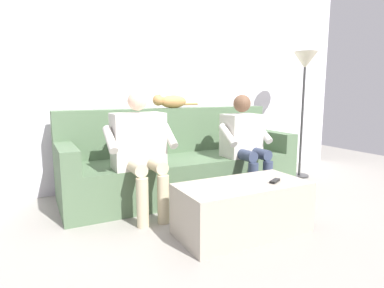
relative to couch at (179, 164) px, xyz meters
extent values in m
plane|color=gray|center=(0.00, 0.76, -0.32)|extent=(8.00, 8.00, 0.00)
cube|color=silver|center=(0.00, -0.52, 1.06)|extent=(5.46, 0.06, 2.76)
cube|color=#516B4C|center=(0.00, 0.16, -0.11)|extent=(2.16, 0.63, 0.41)
cube|color=#516B4C|center=(0.00, -0.25, 0.14)|extent=(2.48, 0.20, 0.91)
cube|color=#516B4C|center=(-1.16, 0.16, 0.00)|extent=(0.16, 0.63, 0.62)
cube|color=#516B4C|center=(1.16, 0.16, 0.00)|extent=(0.16, 0.63, 0.62)
cube|color=#A89E8E|center=(0.00, 1.16, -0.12)|extent=(1.02, 0.50, 0.40)
cube|color=beige|center=(-0.57, 0.34, 0.32)|extent=(0.37, 0.28, 0.45)
sphere|color=brown|center=(-0.57, 0.34, 0.65)|extent=(0.18, 0.18, 0.18)
cylinder|color=#333D56|center=(-0.66, 0.50, 0.15)|extent=(0.11, 0.34, 0.11)
cylinder|color=#333D56|center=(-0.48, 0.50, 0.15)|extent=(0.11, 0.34, 0.11)
cylinder|color=#333D56|center=(-0.66, 0.67, -0.11)|extent=(0.10, 0.10, 0.41)
cylinder|color=#333D56|center=(-0.48, 0.67, -0.11)|extent=(0.10, 0.10, 0.41)
cylinder|color=beige|center=(-0.79, 0.42, 0.34)|extent=(0.08, 0.27, 0.22)
cylinder|color=beige|center=(-0.34, 0.42, 0.34)|extent=(0.08, 0.27, 0.22)
cube|color=beige|center=(0.57, 0.35, 0.34)|extent=(0.46, 0.26, 0.50)
sphere|color=beige|center=(0.57, 0.35, 0.70)|extent=(0.17, 0.17, 0.17)
cylinder|color=#C6B793|center=(0.48, 0.53, 0.15)|extent=(0.11, 0.36, 0.11)
cylinder|color=#C6B793|center=(0.66, 0.53, 0.15)|extent=(0.11, 0.36, 0.11)
cylinder|color=#C6B793|center=(0.48, 0.71, -0.11)|extent=(0.10, 0.10, 0.41)
cylinder|color=#C6B793|center=(0.66, 0.71, -0.11)|extent=(0.10, 0.10, 0.41)
cylinder|color=beige|center=(0.30, 0.43, 0.38)|extent=(0.08, 0.27, 0.22)
cylinder|color=beige|center=(0.83, 0.43, 0.38)|extent=(0.08, 0.27, 0.22)
ellipsoid|color=#B7844C|center=(-0.04, -0.25, 0.67)|extent=(0.32, 0.14, 0.14)
sphere|color=#B7844C|center=(0.14, -0.25, 0.68)|extent=(0.12, 0.12, 0.12)
cone|color=#B7844C|center=(0.13, -0.28, 0.73)|extent=(0.04, 0.04, 0.04)
cone|color=#B7844C|center=(0.13, -0.22, 0.73)|extent=(0.04, 0.04, 0.04)
cylinder|color=#B7844C|center=(-0.26, -0.25, 0.64)|extent=(0.18, 0.03, 0.03)
cube|color=black|center=(-0.24, 1.25, 0.09)|extent=(0.13, 0.09, 0.02)
cylinder|color=#2D2D2D|center=(-1.68, 0.10, -0.31)|extent=(0.24, 0.24, 0.02)
cylinder|color=#333333|center=(-1.68, 0.10, 0.41)|extent=(0.03, 0.03, 1.46)
cone|color=beige|center=(-1.68, 0.10, 1.16)|extent=(0.29, 0.29, 0.21)
camera|label=1|loc=(1.44, 3.12, 0.77)|focal=30.21mm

